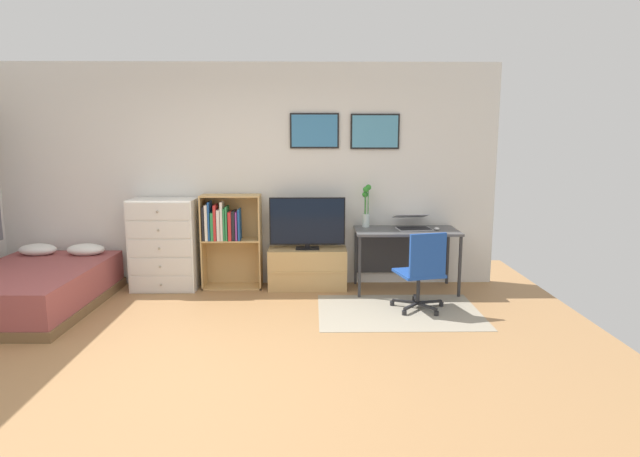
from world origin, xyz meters
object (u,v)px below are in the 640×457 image
(bookshelf, at_px, (226,232))
(laptop, at_px, (412,223))
(dresser, at_px, (164,245))
(office_chair, at_px, (423,269))
(computer_mouse, at_px, (437,229))
(tv_stand, at_px, (308,268))
(bed, at_px, (33,288))
(bamboo_vase, at_px, (366,207))
(desk, at_px, (405,239))
(television, at_px, (307,223))

(bookshelf, height_order, laptop, bookshelf)
(dresser, relative_size, office_chair, 1.28)
(dresser, xyz_separation_m, bookshelf, (0.74, 0.07, 0.14))
(dresser, xyz_separation_m, computer_mouse, (3.25, -0.12, 0.21))
(bookshelf, bearing_deg, tv_stand, -2.92)
(bed, xyz_separation_m, laptop, (4.19, 0.75, 0.58))
(bamboo_vase, bearing_deg, bed, -166.86)
(bookshelf, distance_m, bamboo_vase, 1.72)
(dresser, distance_m, desk, 2.89)
(television, distance_m, desk, 1.19)
(bookshelf, bearing_deg, bed, -157.36)
(bookshelf, relative_size, laptop, 2.45)
(television, relative_size, computer_mouse, 8.69)
(dresser, relative_size, laptop, 2.36)
(bookshelf, relative_size, desk, 0.94)
(bookshelf, distance_m, office_chair, 2.40)
(laptop, bearing_deg, tv_stand, 173.81)
(bed, xyz_separation_m, bookshelf, (1.95, 0.81, 0.46))
(television, xyz_separation_m, desk, (1.17, -0.01, -0.20))
(bed, bearing_deg, desk, 10.90)
(laptop, bearing_deg, desk, -174.61)
(dresser, bearing_deg, office_chair, -16.93)
(computer_mouse, bearing_deg, bookshelf, 175.78)
(bed, height_order, television, television)
(bed, bearing_deg, bamboo_vase, 13.93)
(tv_stand, xyz_separation_m, television, (0.00, -0.02, 0.56))
(bamboo_vase, bearing_deg, computer_mouse, -15.24)
(tv_stand, distance_m, bamboo_vase, 1.03)
(television, bearing_deg, bamboo_vase, 8.77)
(dresser, height_order, desk, dresser)
(television, bearing_deg, computer_mouse, -4.21)
(computer_mouse, bearing_deg, television, 175.79)
(bamboo_vase, bearing_deg, television, -171.23)
(dresser, relative_size, tv_stand, 1.17)
(bookshelf, height_order, office_chair, bookshelf)
(dresser, xyz_separation_m, office_chair, (2.93, -0.89, -0.09))
(bookshelf, distance_m, desk, 2.16)
(bed, height_order, dresser, dresser)
(bookshelf, bearing_deg, bamboo_vase, 1.27)
(bed, height_order, computer_mouse, computer_mouse)
(dresser, relative_size, television, 1.21)
(dresser, xyz_separation_m, tv_stand, (1.72, 0.01, -0.30))
(bookshelf, bearing_deg, desk, -2.13)
(tv_stand, height_order, bamboo_vase, bamboo_vase)
(dresser, xyz_separation_m, bamboo_vase, (2.43, 0.10, 0.43))
(television, height_order, computer_mouse, television)
(television, xyz_separation_m, laptop, (1.26, 0.01, 0.00))
(television, bearing_deg, bookshelf, 175.77)
(bookshelf, height_order, television, bookshelf)
(bed, distance_m, desk, 4.18)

